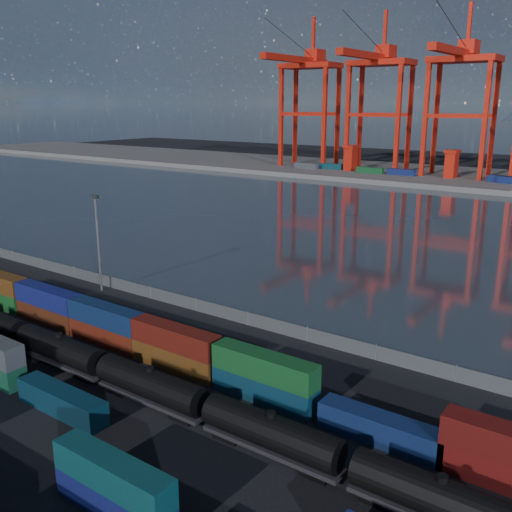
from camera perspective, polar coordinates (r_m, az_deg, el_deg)
The scene contains 10 objects.
ground at distance 65.54m, azimuth -16.01°, elevation -14.11°, with size 700.00×700.00×0.00m, color black.
harbor_water at distance 150.05m, azimuth 17.00°, elevation 2.35°, with size 700.00×700.00×0.00m, color #2C363F.
container_row_mid at distance 65.73m, azimuth -20.00°, elevation -12.45°, with size 141.77×2.45×5.21m.
container_row_north at distance 79.88m, azimuth -15.20°, elevation -6.73°, with size 129.44×2.55×5.44m.
tanker_string at distance 68.39m, azimuth -15.11°, elevation -10.66°, with size 92.00×3.11×4.46m.
waterfront_fence at distance 83.28m, azimuth -0.81°, elevation -6.28°, with size 160.12×0.12×2.20m.
yard_light_mast at distance 99.67m, azimuth -15.54°, elevation 1.74°, with size 1.60×0.40×16.60m.
gantry_cranes at distance 243.70m, azimuth 24.01°, elevation 16.43°, with size 201.60×51.07×69.16m.
quay_containers at distance 238.41m, azimuth 21.78°, elevation 7.25°, with size 172.58×10.99×2.60m.
straddle_carriers at distance 240.44m, azimuth 24.13°, elevation 8.16°, with size 140.00×7.00×11.10m.
Camera 1 is at (46.27, -34.27, 31.30)m, focal length 40.00 mm.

